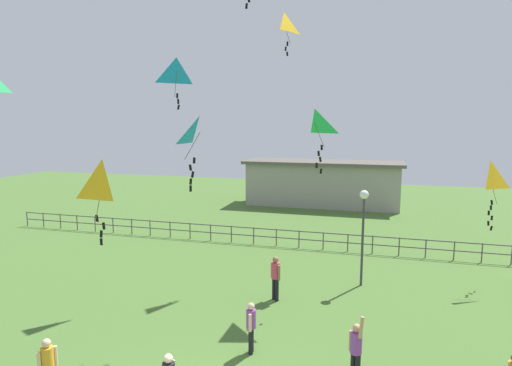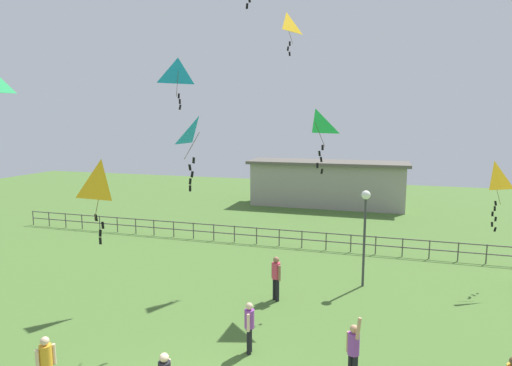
{
  "view_description": "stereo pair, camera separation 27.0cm",
  "coord_description": "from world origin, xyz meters",
  "px_view_note": "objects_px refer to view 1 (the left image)",
  "views": [
    {
      "loc": [
        3.6,
        -7.94,
        6.74
      ],
      "look_at": [
        -0.21,
        5.77,
        4.68
      ],
      "focal_mm": 29.68,
      "sensor_mm": 36.0,
      "label": 1
    },
    {
      "loc": [
        3.86,
        -7.86,
        6.74
      ],
      "look_at": [
        -0.21,
        5.77,
        4.68
      ],
      "focal_mm": 29.68,
      "sensor_mm": 36.0,
      "label": 2
    }
  ],
  "objects_px": {
    "person_2": "(48,365)",
    "kite_4": "(199,135)",
    "kite_7": "(489,178)",
    "lamppost": "(363,216)",
    "kite_3": "(103,182)",
    "kite_8": "(315,125)",
    "person_3": "(356,348)",
    "kite_0": "(177,72)",
    "person_6": "(251,324)",
    "person_7": "(275,275)",
    "kite_1": "(284,25)"
  },
  "relations": [
    {
      "from": "kite_7",
      "to": "lamppost",
      "type": "bearing_deg",
      "value": -158.61
    },
    {
      "from": "kite_0",
      "to": "kite_8",
      "type": "distance_m",
      "value": 5.72
    },
    {
      "from": "person_2",
      "to": "person_7",
      "type": "xyz_separation_m",
      "value": [
        4.02,
        7.15,
        0.09
      ]
    },
    {
      "from": "person_3",
      "to": "person_7",
      "type": "height_order",
      "value": "person_3"
    },
    {
      "from": "person_3",
      "to": "kite_0",
      "type": "distance_m",
      "value": 11.6
    },
    {
      "from": "person_2",
      "to": "kite_4",
      "type": "distance_m",
      "value": 7.27
    },
    {
      "from": "lamppost",
      "to": "kite_7",
      "type": "xyz_separation_m",
      "value": [
        4.97,
        1.95,
        1.49
      ]
    },
    {
      "from": "person_6",
      "to": "kite_1",
      "type": "distance_m",
      "value": 13.1
    },
    {
      "from": "person_6",
      "to": "kite_4",
      "type": "distance_m",
      "value": 5.85
    },
    {
      "from": "kite_3",
      "to": "kite_8",
      "type": "xyz_separation_m",
      "value": [
        5.0,
        5.56,
        1.53
      ]
    },
    {
      "from": "person_3",
      "to": "kite_1",
      "type": "xyz_separation_m",
      "value": [
        -3.84,
        8.87,
        10.11
      ]
    },
    {
      "from": "person_3",
      "to": "kite_0",
      "type": "xyz_separation_m",
      "value": [
        -7.2,
        4.83,
        7.69
      ]
    },
    {
      "from": "kite_0",
      "to": "kite_8",
      "type": "bearing_deg",
      "value": 1.37
    },
    {
      "from": "person_2",
      "to": "kite_7",
      "type": "height_order",
      "value": "kite_7"
    },
    {
      "from": "lamppost",
      "to": "kite_3",
      "type": "bearing_deg",
      "value": -132.29
    },
    {
      "from": "kite_0",
      "to": "person_7",
      "type": "bearing_deg",
      "value": -5.15
    },
    {
      "from": "person_6",
      "to": "person_7",
      "type": "height_order",
      "value": "person_7"
    },
    {
      "from": "kite_3",
      "to": "person_3",
      "type": "bearing_deg",
      "value": 5.0
    },
    {
      "from": "person_2",
      "to": "kite_1",
      "type": "distance_m",
      "value": 15.74
    },
    {
      "from": "kite_0",
      "to": "kite_4",
      "type": "distance_m",
      "value": 4.59
    },
    {
      "from": "person_2",
      "to": "kite_8",
      "type": "bearing_deg",
      "value": 55.14
    },
    {
      "from": "person_2",
      "to": "person_7",
      "type": "relative_size",
      "value": 0.91
    },
    {
      "from": "lamppost",
      "to": "kite_7",
      "type": "relative_size",
      "value": 1.39
    },
    {
      "from": "person_3",
      "to": "kite_0",
      "type": "height_order",
      "value": "kite_0"
    },
    {
      "from": "kite_3",
      "to": "kite_7",
      "type": "height_order",
      "value": "kite_3"
    },
    {
      "from": "person_3",
      "to": "kite_3",
      "type": "xyz_separation_m",
      "value": [
        -6.86,
        -0.6,
        4.15
      ]
    },
    {
      "from": "kite_4",
      "to": "kite_8",
      "type": "relative_size",
      "value": 0.98
    },
    {
      "from": "person_2",
      "to": "kite_4",
      "type": "relative_size",
      "value": 0.69
    },
    {
      "from": "person_2",
      "to": "kite_4",
      "type": "xyz_separation_m",
      "value": [
        2.26,
        4.27,
        5.44
      ]
    },
    {
      "from": "person_6",
      "to": "kite_8",
      "type": "distance_m",
      "value": 7.28
    },
    {
      "from": "kite_1",
      "to": "kite_3",
      "type": "height_order",
      "value": "kite_1"
    },
    {
      "from": "person_7",
      "to": "person_6",
      "type": "bearing_deg",
      "value": -87.78
    },
    {
      "from": "kite_4",
      "to": "kite_8",
      "type": "xyz_separation_m",
      "value": [
        3.07,
        3.38,
        0.3
      ]
    },
    {
      "from": "person_7",
      "to": "kite_3",
      "type": "bearing_deg",
      "value": -126.12
    },
    {
      "from": "person_2",
      "to": "kite_3",
      "type": "xyz_separation_m",
      "value": [
        0.32,
        2.08,
        4.2
      ]
    },
    {
      "from": "person_2",
      "to": "person_3",
      "type": "xyz_separation_m",
      "value": [
        7.18,
        2.68,
        0.05
      ]
    },
    {
      "from": "person_2",
      "to": "person_6",
      "type": "height_order",
      "value": "person_2"
    },
    {
      "from": "lamppost",
      "to": "kite_4",
      "type": "relative_size",
      "value": 1.76
    },
    {
      "from": "person_3",
      "to": "kite_7",
      "type": "bearing_deg",
      "value": 60.89
    },
    {
      "from": "person_2",
      "to": "person_6",
      "type": "xyz_separation_m",
      "value": [
        4.17,
        3.33,
        -0.01
      ]
    },
    {
      "from": "kite_3",
      "to": "kite_8",
      "type": "height_order",
      "value": "kite_8"
    },
    {
      "from": "person_3",
      "to": "kite_4",
      "type": "distance_m",
      "value": 7.47
    },
    {
      "from": "kite_4",
      "to": "lamppost",
      "type": "bearing_deg",
      "value": 47.41
    },
    {
      "from": "kite_3",
      "to": "kite_0",
      "type": "bearing_deg",
      "value": 93.63
    },
    {
      "from": "person_2",
      "to": "kite_7",
      "type": "xyz_separation_m",
      "value": [
        12.09,
        11.51,
        3.55
      ]
    },
    {
      "from": "person_6",
      "to": "kite_3",
      "type": "distance_m",
      "value": 5.84
    },
    {
      "from": "person_7",
      "to": "kite_3",
      "type": "distance_m",
      "value": 7.51
    },
    {
      "from": "kite_7",
      "to": "kite_8",
      "type": "distance_m",
      "value": 8.09
    },
    {
      "from": "kite_1",
      "to": "kite_0",
      "type": "bearing_deg",
      "value": -129.83
    },
    {
      "from": "person_7",
      "to": "kite_0",
      "type": "height_order",
      "value": "kite_0"
    }
  ]
}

